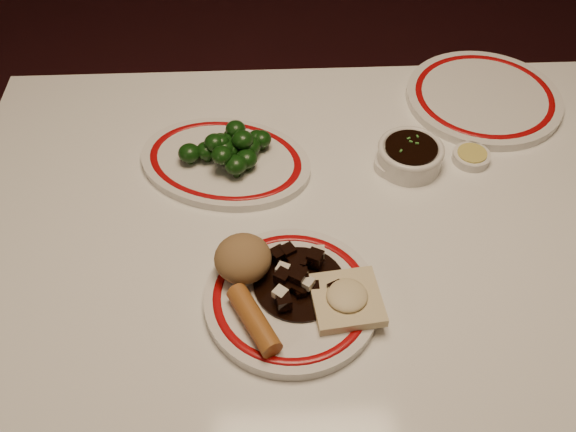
{
  "coord_description": "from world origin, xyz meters",
  "views": [
    {
      "loc": [
        -0.1,
        -0.63,
        1.5
      ],
      "look_at": [
        -0.07,
        0.01,
        0.8
      ],
      "focal_mm": 40.0,
      "sensor_mm": 36.0,
      "label": 1
    }
  ],
  "objects_px": {
    "stirfry_heap": "(298,277)",
    "rice_mound": "(243,258)",
    "dining_table": "(330,276)",
    "fried_wonton": "(347,299)",
    "main_plate": "(292,298)",
    "broccoli_plate": "(225,161)",
    "spring_roll": "(254,320)",
    "broccoli_pile": "(230,147)",
    "soy_bowl": "(410,156)"
  },
  "relations": [
    {
      "from": "dining_table",
      "to": "main_plate",
      "type": "height_order",
      "value": "main_plate"
    },
    {
      "from": "main_plate",
      "to": "broccoli_pile",
      "type": "xyz_separation_m",
      "value": [
        -0.09,
        0.29,
        0.03
      ]
    },
    {
      "from": "rice_mound",
      "to": "spring_roll",
      "type": "xyz_separation_m",
      "value": [
        0.01,
        -0.09,
        -0.01
      ]
    },
    {
      "from": "dining_table",
      "to": "soy_bowl",
      "type": "bearing_deg",
      "value": 48.24
    },
    {
      "from": "main_plate",
      "to": "stirfry_heap",
      "type": "bearing_deg",
      "value": 64.58
    },
    {
      "from": "main_plate",
      "to": "soy_bowl",
      "type": "height_order",
      "value": "soy_bowl"
    },
    {
      "from": "stirfry_heap",
      "to": "soy_bowl",
      "type": "bearing_deg",
      "value": 51.24
    },
    {
      "from": "stirfry_heap",
      "to": "broccoli_pile",
      "type": "distance_m",
      "value": 0.28
    },
    {
      "from": "broccoli_pile",
      "to": "dining_table",
      "type": "bearing_deg",
      "value": -47.55
    },
    {
      "from": "dining_table",
      "to": "spring_roll",
      "type": "height_order",
      "value": "spring_roll"
    },
    {
      "from": "fried_wonton",
      "to": "broccoli_plate",
      "type": "xyz_separation_m",
      "value": [
        -0.17,
        0.3,
        -0.02
      ]
    },
    {
      "from": "dining_table",
      "to": "stirfry_heap",
      "type": "bearing_deg",
      "value": -122.81
    },
    {
      "from": "broccoli_plate",
      "to": "soy_bowl",
      "type": "bearing_deg",
      "value": -2.39
    },
    {
      "from": "stirfry_heap",
      "to": "broccoli_plate",
      "type": "xyz_separation_m",
      "value": [
        -0.11,
        0.27,
        -0.02
      ]
    },
    {
      "from": "spring_roll",
      "to": "fried_wonton",
      "type": "height_order",
      "value": "spring_roll"
    },
    {
      "from": "dining_table",
      "to": "broccoli_pile",
      "type": "xyz_separation_m",
      "value": [
        -0.16,
        0.17,
        0.13
      ]
    },
    {
      "from": "fried_wonton",
      "to": "stirfry_heap",
      "type": "relative_size",
      "value": 0.79
    },
    {
      "from": "fried_wonton",
      "to": "broccoli_pile",
      "type": "relative_size",
      "value": 0.66
    },
    {
      "from": "rice_mound",
      "to": "stirfry_heap",
      "type": "bearing_deg",
      "value": -16.6
    },
    {
      "from": "soy_bowl",
      "to": "broccoli_plate",
      "type": "bearing_deg",
      "value": 177.61
    },
    {
      "from": "main_plate",
      "to": "rice_mound",
      "type": "distance_m",
      "value": 0.09
    },
    {
      "from": "spring_roll",
      "to": "stirfry_heap",
      "type": "height_order",
      "value": "stirfry_heap"
    },
    {
      "from": "rice_mound",
      "to": "soy_bowl",
      "type": "distance_m",
      "value": 0.36
    },
    {
      "from": "main_plate",
      "to": "fried_wonton",
      "type": "height_order",
      "value": "fried_wonton"
    },
    {
      "from": "broccoli_plate",
      "to": "soy_bowl",
      "type": "height_order",
      "value": "soy_bowl"
    },
    {
      "from": "rice_mound",
      "to": "dining_table",
      "type": "bearing_deg",
      "value": 26.73
    },
    {
      "from": "spring_roll",
      "to": "soy_bowl",
      "type": "height_order",
      "value": "spring_roll"
    },
    {
      "from": "main_plate",
      "to": "broccoli_plate",
      "type": "xyz_separation_m",
      "value": [
        -0.1,
        0.29,
        -0.0
      ]
    },
    {
      "from": "rice_mound",
      "to": "main_plate",
      "type": "bearing_deg",
      "value": -33.8
    },
    {
      "from": "rice_mound",
      "to": "broccoli_pile",
      "type": "distance_m",
      "value": 0.24
    },
    {
      "from": "main_plate",
      "to": "fried_wonton",
      "type": "bearing_deg",
      "value": -12.49
    },
    {
      "from": "spring_roll",
      "to": "fried_wonton",
      "type": "bearing_deg",
      "value": -12.72
    },
    {
      "from": "broccoli_pile",
      "to": "soy_bowl",
      "type": "height_order",
      "value": "broccoli_pile"
    },
    {
      "from": "soy_bowl",
      "to": "rice_mound",
      "type": "bearing_deg",
      "value": -140.65
    },
    {
      "from": "stirfry_heap",
      "to": "rice_mound",
      "type": "bearing_deg",
      "value": 163.4
    },
    {
      "from": "rice_mound",
      "to": "spring_roll",
      "type": "distance_m",
      "value": 0.09
    },
    {
      "from": "fried_wonton",
      "to": "rice_mound",
      "type": "bearing_deg",
      "value": 156.58
    },
    {
      "from": "main_plate",
      "to": "stirfry_heap",
      "type": "xyz_separation_m",
      "value": [
        0.01,
        0.02,
        0.02
      ]
    },
    {
      "from": "broccoli_plate",
      "to": "dining_table",
      "type": "bearing_deg",
      "value": -45.82
    },
    {
      "from": "main_plate",
      "to": "spring_roll",
      "type": "bearing_deg",
      "value": -137.91
    },
    {
      "from": "main_plate",
      "to": "rice_mound",
      "type": "bearing_deg",
      "value": 146.2
    },
    {
      "from": "fried_wonton",
      "to": "broccoli_pile",
      "type": "distance_m",
      "value": 0.34
    },
    {
      "from": "broccoli_plate",
      "to": "broccoli_pile",
      "type": "distance_m",
      "value": 0.03
    },
    {
      "from": "rice_mound",
      "to": "stirfry_heap",
      "type": "height_order",
      "value": "rice_mound"
    },
    {
      "from": "dining_table",
      "to": "broccoli_plate",
      "type": "height_order",
      "value": "broccoli_plate"
    },
    {
      "from": "stirfry_heap",
      "to": "broccoli_pile",
      "type": "xyz_separation_m",
      "value": [
        -0.1,
        0.27,
        0.01
      ]
    },
    {
      "from": "dining_table",
      "to": "stirfry_heap",
      "type": "xyz_separation_m",
      "value": [
        -0.06,
        -0.09,
        0.12
      ]
    },
    {
      "from": "broccoli_plate",
      "to": "soy_bowl",
      "type": "distance_m",
      "value": 0.31
    },
    {
      "from": "broccoli_plate",
      "to": "broccoli_pile",
      "type": "relative_size",
      "value": 2.22
    },
    {
      "from": "dining_table",
      "to": "fried_wonton",
      "type": "relative_size",
      "value": 11.56
    }
  ]
}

